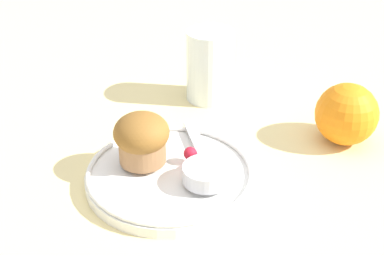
% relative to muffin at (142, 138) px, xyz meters
% --- Properties ---
extents(ground_plane, '(3.00, 3.00, 0.00)m').
position_rel_muffin_xyz_m(ground_plane, '(0.04, 0.03, -0.05)').
color(ground_plane, beige).
extents(plate, '(0.21, 0.21, 0.02)m').
position_rel_muffin_xyz_m(plate, '(0.04, 0.01, -0.04)').
color(plate, white).
rests_on(plate, ground_plane).
extents(muffin, '(0.07, 0.07, 0.07)m').
position_rel_muffin_xyz_m(muffin, '(0.00, 0.00, 0.00)').
color(muffin, '#9E7047').
rests_on(muffin, plate).
extents(cream_ramekin, '(0.06, 0.06, 0.02)m').
position_rel_muffin_xyz_m(cream_ramekin, '(0.08, 0.03, -0.02)').
color(cream_ramekin, silver).
rests_on(cream_ramekin, plate).
extents(berry_pair, '(0.03, 0.02, 0.02)m').
position_rel_muffin_xyz_m(berry_pair, '(0.05, 0.05, -0.02)').
color(berry_pair, '#B7192D').
rests_on(berry_pair, plate).
extents(butter_knife, '(0.15, 0.08, 0.00)m').
position_rel_muffin_xyz_m(butter_knife, '(0.04, 0.07, -0.03)').
color(butter_knife, '#B7B7BC').
rests_on(butter_knife, plate).
extents(orange_fruit, '(0.09, 0.09, 0.09)m').
position_rel_muffin_xyz_m(orange_fruit, '(0.12, 0.26, -0.01)').
color(orange_fruit, orange).
rests_on(orange_fruit, ground_plane).
extents(juice_glass, '(0.07, 0.07, 0.11)m').
position_rel_muffin_xyz_m(juice_glass, '(-0.10, 0.20, 0.00)').
color(juice_glass, silver).
rests_on(juice_glass, ground_plane).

